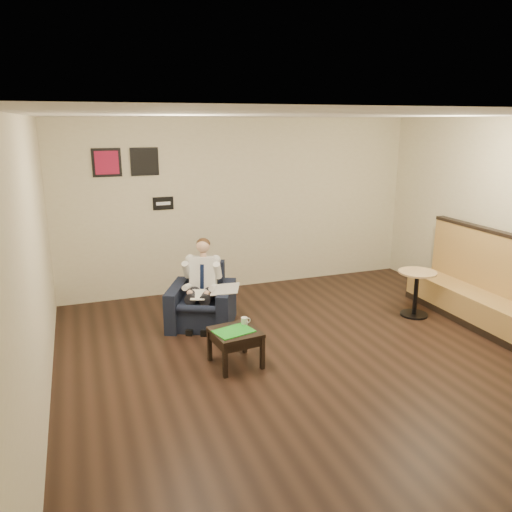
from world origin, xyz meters
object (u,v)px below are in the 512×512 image
object	(u,v)px
coffee_mug	(244,321)
banquette	(482,279)
side_table	(235,348)
smartphone	(234,325)
seated_man	(200,288)
armchair	(201,296)
cafe_table	(416,294)
green_folder	(234,331)

from	to	relation	value
coffee_mug	banquette	world-z (taller)	banquette
side_table	smartphone	distance (m)	0.27
seated_man	side_table	size ratio (longest dim) A/B	2.19
coffee_mug	banquette	bearing A→B (deg)	-1.62
armchair	coffee_mug	bearing A→B (deg)	-53.58
armchair	seated_man	distance (m)	0.19
smartphone	banquette	bearing A→B (deg)	1.13
banquette	side_table	bearing A→B (deg)	-179.42
cafe_table	banquette	bearing A→B (deg)	-38.21
cafe_table	side_table	bearing A→B (deg)	-169.06
armchair	side_table	size ratio (longest dim) A/B	1.65
smartphone	cafe_table	distance (m)	2.91
side_table	seated_man	bearing A→B (deg)	95.98
armchair	cafe_table	xyz separation A→B (m)	(2.99, -0.72, -0.08)
seated_man	cafe_table	bearing A→B (deg)	13.37
smartphone	coffee_mug	bearing A→B (deg)	-7.10
green_folder	banquette	size ratio (longest dim) A/B	0.17
armchair	side_table	xyz separation A→B (m)	(0.08, -1.28, -0.20)
green_folder	smartphone	world-z (taller)	green_folder
side_table	green_folder	size ratio (longest dim) A/B	1.22
side_table	smartphone	size ratio (longest dim) A/B	3.93
armchair	seated_man	xyz separation A→B (m)	(-0.05, -0.10, 0.15)
armchair	cafe_table	distance (m)	3.08
green_folder	coffee_mug	xyz separation A→B (m)	(0.18, 0.15, 0.04)
seated_man	cafe_table	world-z (taller)	seated_man
armchair	coffee_mug	xyz separation A→B (m)	(0.23, -1.15, 0.05)
side_table	armchair	bearing A→B (deg)	93.51
coffee_mug	cafe_table	size ratio (longest dim) A/B	0.13
armchair	banquette	bearing A→B (deg)	6.14
side_table	banquette	distance (m)	3.61
green_folder	smartphone	xyz separation A→B (m)	(0.05, 0.18, -0.00)
banquette	smartphone	bearing A→B (deg)	178.08
seated_man	green_folder	distance (m)	1.22
side_table	green_folder	bearing A→B (deg)	-139.36
coffee_mug	smartphone	distance (m)	0.13
seated_man	coffee_mug	size ratio (longest dim) A/B	12.66
seated_man	smartphone	size ratio (longest dim) A/B	8.59
green_folder	side_table	bearing A→B (deg)	40.64
armchair	green_folder	size ratio (longest dim) A/B	2.02
banquette	cafe_table	bearing A→B (deg)	141.79
green_folder	banquette	distance (m)	3.61
green_folder	smartphone	distance (m)	0.19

